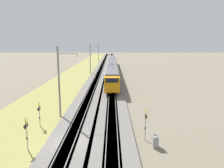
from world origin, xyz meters
The scene contains 14 objects.
ground_plane centered at (0.00, 0.00, 0.00)m, with size 400.00×400.00×0.00m, color #7A705B.
ballast_main centered at (50.00, 0.00, 0.15)m, with size 240.00×4.40×0.30m.
ballast_adjacent centered at (50.00, -4.03, 0.15)m, with size 240.00×4.40×0.30m.
track_main centered at (50.00, 0.00, 0.16)m, with size 240.00×1.57×0.45m.
track_adjacent centered at (50.00, -4.03, 0.16)m, with size 240.00×1.57×0.45m.
grass_verge centered at (50.00, 5.59, 0.06)m, with size 240.00×12.20×0.12m.
passenger_train centered at (49.96, -4.03, 2.30)m, with size 64.34×2.86×4.93m.
crossing_signal_near centered at (-1.06, 3.45, 1.86)m, with size 0.70×0.23×3.07m.
crossing_signal_far centered at (1.10, -7.28, 1.94)m, with size 0.70×0.23×3.19m.
crossing_signal_aux centered at (4.48, 4.15, 1.75)m, with size 0.70×0.23×2.90m.
catenary_mast_near centered at (7.81, 2.54, 4.67)m, with size 0.22×2.56×9.04m.
catenary_mast_mid centered at (47.85, 2.54, 4.83)m, with size 0.22×2.56×9.37m.
catenary_mast_far centered at (87.89, 2.55, 4.90)m, with size 0.22×2.56×9.50m.
equipment_cabinet centered at (-0.32, -7.99, 0.54)m, with size 0.69×0.49×1.09m.
Camera 1 is at (-18.97, -4.01, 9.43)m, focal length 35.00 mm.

